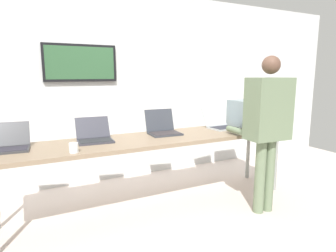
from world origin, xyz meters
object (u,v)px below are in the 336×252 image
at_px(workbench, 155,142).
at_px(laptop_station_3, 220,123).
at_px(laptop_station_0, 8,144).
at_px(person, 267,120).
at_px(coffee_mug, 74,148).
at_px(laptop_station_1, 94,136).
at_px(equipment_box, 247,113).
at_px(laptop_station_2, 163,128).

height_order(workbench, laptop_station_3, laptop_station_3).
bearing_deg(laptop_station_0, person, -17.28).
distance_m(laptop_station_0, person, 2.52).
distance_m(workbench, coffee_mug, 0.93).
relative_size(workbench, laptop_station_1, 8.72).
bearing_deg(equipment_box, workbench, -174.85).
bearing_deg(equipment_box, person, -118.68).
xyz_separation_m(laptop_station_1, person, (1.62, -0.75, 0.15)).
xyz_separation_m(laptop_station_2, laptop_station_3, (0.80, -0.01, -0.00)).
height_order(workbench, laptop_station_2, laptop_station_2).
height_order(laptop_station_2, person, person).
bearing_deg(coffee_mug, equipment_box, 9.31).
relative_size(laptop_station_1, coffee_mug, 4.43).
bearing_deg(laptop_station_1, laptop_station_3, 0.52).
height_order(laptop_station_0, laptop_station_1, laptop_station_0).
distance_m(laptop_station_2, person, 1.14).
bearing_deg(laptop_station_1, person, -24.71).
height_order(laptop_station_0, laptop_station_2, laptop_station_2).
bearing_deg(person, laptop_station_1, 155.29).
relative_size(laptop_station_3, coffee_mug, 4.68).
distance_m(workbench, laptop_station_0, 1.41).
xyz_separation_m(workbench, person, (0.99, -0.62, 0.25)).
bearing_deg(person, coffee_mug, 168.87).
distance_m(laptop_station_1, coffee_mug, 0.46).
distance_m(laptop_station_2, coffee_mug, 1.12).
xyz_separation_m(workbench, coffee_mug, (-0.89, -0.25, 0.09)).
height_order(workbench, laptop_station_0, laptop_station_0).
bearing_deg(laptop_station_2, workbench, -138.09).
distance_m(workbench, laptop_station_2, 0.24).
relative_size(workbench, laptop_station_2, 9.04).
distance_m(laptop_station_3, person, 0.77).
bearing_deg(laptop_station_0, laptop_station_1, -0.02).
relative_size(laptop_station_2, laptop_station_3, 0.91).
height_order(laptop_station_0, laptop_station_3, laptop_station_3).
height_order(workbench, laptop_station_1, laptop_station_1).
xyz_separation_m(laptop_station_3, coffee_mug, (-1.86, -0.39, -0.01)).
height_order(laptop_station_0, person, person).
bearing_deg(laptop_station_2, coffee_mug, -159.48).
relative_size(equipment_box, coffee_mug, 4.93).
bearing_deg(laptop_station_1, coffee_mug, -125.37).
bearing_deg(equipment_box, laptop_station_2, 179.18).
relative_size(workbench, person, 2.01).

